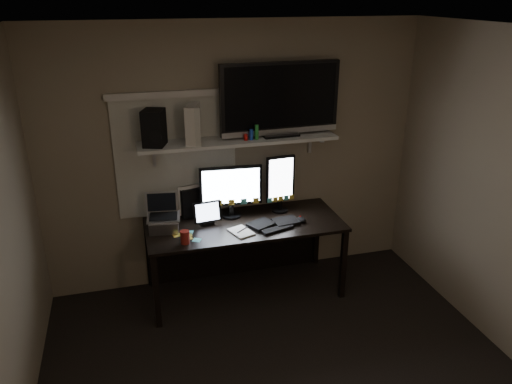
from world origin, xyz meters
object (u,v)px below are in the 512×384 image
object	(u,v)px
cup	(185,237)
speaker	(154,128)
laptop	(163,214)
keyboard	(274,223)
tablet	(207,213)
game_console	(193,124)
mouse	(301,220)
monitor_landscape	(231,191)
tv	(280,99)
desk	(242,234)
monitor_portrait	(280,184)

from	to	relation	value
cup	speaker	world-z (taller)	speaker
laptop	cup	distance (m)	0.34
keyboard	laptop	world-z (taller)	laptop
keyboard	tablet	world-z (taller)	tablet
game_console	speaker	xyz separation A→B (m)	(-0.33, -0.01, -0.01)
keyboard	laptop	size ratio (longest dim) A/B	1.45
mouse	monitor_landscape	bearing A→B (deg)	147.55
tablet	tv	distance (m)	1.22
desk	cup	bearing A→B (deg)	-147.44
desk	mouse	world-z (taller)	mouse
tv	mouse	bearing A→B (deg)	-70.31
monitor_portrait	tablet	distance (m)	0.76
keyboard	mouse	bearing A→B (deg)	-19.03
monitor_landscape	keyboard	distance (m)	0.50
speaker	cup	bearing A→B (deg)	-49.89
game_console	mouse	bearing A→B (deg)	1.67
mouse	cup	size ratio (longest dim) A/B	0.95
monitor_landscape	mouse	distance (m)	0.71
desk	monitor_landscape	bearing A→B (deg)	145.23
keyboard	mouse	size ratio (longest dim) A/B	4.36
monitor_landscape	tablet	distance (m)	0.31
desk	mouse	bearing A→B (deg)	-23.82
laptop	tv	xyz separation A→B (m)	(1.12, 0.17, 0.92)
monitor_landscape	laptop	distance (m)	0.67
monitor_landscape	monitor_portrait	bearing A→B (deg)	3.86
keyboard	mouse	distance (m)	0.27
laptop	cup	xyz separation A→B (m)	(0.15, -0.29, -0.10)
cup	tablet	bearing A→B (deg)	51.87
monitor_landscape	keyboard	xyz separation A→B (m)	(0.33, -0.28, -0.24)
monitor_landscape	mouse	world-z (taller)	monitor_landscape
monitor_landscape	game_console	size ratio (longest dim) A/B	1.74
tv	game_console	bearing A→B (deg)	178.79
laptop	cup	world-z (taller)	laptop
tv	keyboard	bearing A→B (deg)	-117.17
keyboard	tablet	xyz separation A→B (m)	(-0.58, 0.17, 0.10)
monitor_portrait	tablet	xyz separation A→B (m)	(-0.73, -0.11, -0.17)
cup	desk	bearing A→B (deg)	32.56
monitor_landscape	mouse	size ratio (longest dim) A/B	5.41
desk	tv	distance (m)	1.32
game_console	speaker	distance (m)	0.33
desk	keyboard	world-z (taller)	keyboard
monitor_landscape	game_console	distance (m)	0.74
keyboard	game_console	distance (m)	1.15
speaker	monitor_portrait	bearing A→B (deg)	19.43
keyboard	monitor_portrait	bearing A→B (deg)	44.04
desk	keyboard	xyz separation A→B (m)	(0.25, -0.22, 0.19)
monitor_landscape	tv	distance (m)	0.95
desk	tablet	xyz separation A→B (m)	(-0.33, -0.05, 0.29)
monitor_landscape	monitor_portrait	xyz separation A→B (m)	(0.48, -0.00, 0.03)
tablet	cup	size ratio (longest dim) A/B	2.26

